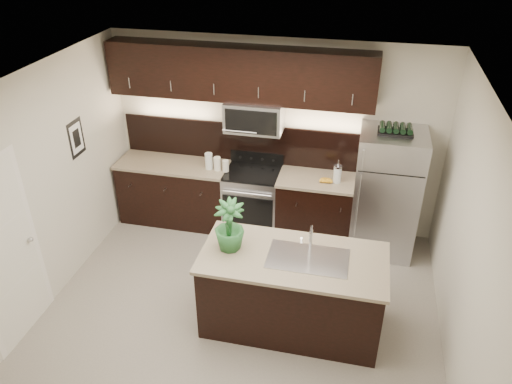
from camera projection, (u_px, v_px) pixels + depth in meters
ground at (241, 310)px, 5.85m from camera, size 4.50×4.50×0.00m
room_walls at (227, 185)px, 4.99m from camera, size 4.52×4.02×2.71m
counter_run at (239, 199)px, 7.13m from camera, size 3.51×0.65×0.94m
upper_fixtures at (241, 82)px, 6.40m from camera, size 3.49×0.40×1.66m
island at (292, 291)px, 5.44m from camera, size 1.96×0.96×0.94m
sink_faucet at (308, 257)px, 5.18m from camera, size 0.84×0.50×0.28m
refrigerator at (386, 193)px, 6.50m from camera, size 0.82×0.74×1.71m
wine_rack at (396, 129)px, 6.04m from camera, size 0.42×0.26×0.10m
plant at (229, 226)px, 5.20m from camera, size 0.37×0.37×0.57m
canisters at (215, 163)px, 6.85m from camera, size 0.34×0.12×0.23m
french_press at (337, 174)px, 6.53m from camera, size 0.11×0.11×0.32m
bananas at (322, 180)px, 6.59m from camera, size 0.19×0.15×0.06m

